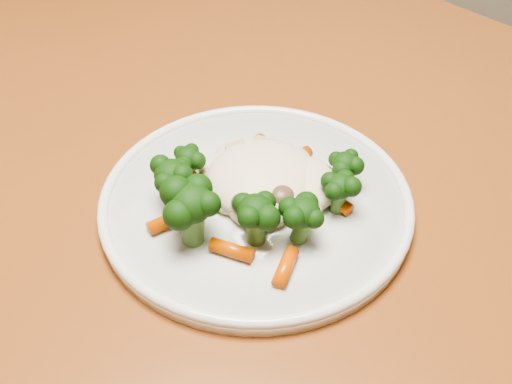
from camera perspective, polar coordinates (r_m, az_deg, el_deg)
dining_table at (r=0.70m, az=-2.17°, el=-2.05°), size 1.51×1.25×0.75m
plate at (r=0.57m, az=-0.00°, el=-1.01°), size 0.28×0.28×0.01m
meal at (r=0.55m, az=-0.35°, el=0.51°), size 0.18×0.17×0.05m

